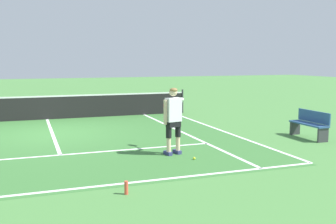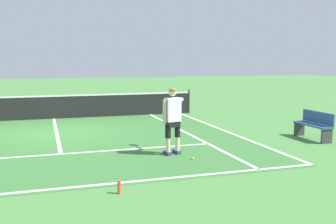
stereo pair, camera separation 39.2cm
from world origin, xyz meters
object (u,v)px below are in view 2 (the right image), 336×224
at_px(tennis_player, 172,116).
at_px(courtside_bench, 314,125).
at_px(tennis_ball_near_feet, 193,159).
at_px(water_bottle, 119,187).

relative_size(tennis_player, courtside_bench, 1.22).
xyz_separation_m(tennis_ball_near_feet, courtside_bench, (4.42, 1.21, 0.42)).
distance_m(tennis_player, courtside_bench, 4.77).
height_order(tennis_ball_near_feet, water_bottle, water_bottle).
relative_size(tennis_player, tennis_ball_near_feet, 25.95).
bearing_deg(courtside_bench, water_bottle, -155.02).
height_order(tennis_player, tennis_ball_near_feet, tennis_player).
xyz_separation_m(tennis_ball_near_feet, water_bottle, (-2.15, -1.85, 0.09)).
bearing_deg(tennis_ball_near_feet, tennis_player, 112.89).
bearing_deg(courtside_bench, tennis_ball_near_feet, -164.72).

